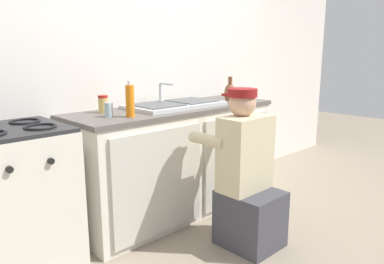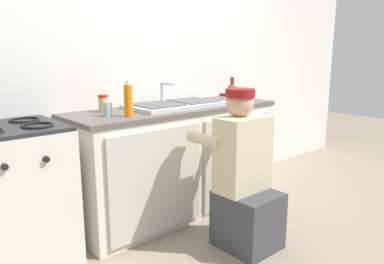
% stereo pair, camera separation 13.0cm
% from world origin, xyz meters
% --- Properties ---
extents(ground_plane, '(12.00, 12.00, 0.00)m').
position_xyz_m(ground_plane, '(0.00, 0.00, 0.00)').
color(ground_plane, gray).
extents(back_wall, '(6.00, 0.10, 2.50)m').
position_xyz_m(back_wall, '(0.00, 0.65, 1.25)').
color(back_wall, silver).
rests_on(back_wall, ground_plane).
extents(counter_cabinet, '(1.78, 0.62, 0.87)m').
position_xyz_m(counter_cabinet, '(0.00, 0.29, 0.43)').
color(counter_cabinet, silver).
rests_on(counter_cabinet, ground_plane).
extents(countertop, '(1.82, 0.62, 0.04)m').
position_xyz_m(countertop, '(0.00, 0.30, 0.89)').
color(countertop, '#5B5651').
rests_on(countertop, counter_cabinet).
extents(sink_double_basin, '(0.80, 0.44, 0.19)m').
position_xyz_m(sink_double_basin, '(0.00, 0.30, 0.92)').
color(sink_double_basin, silver).
rests_on(sink_double_basin, countertop).
extents(stove_range, '(0.62, 0.62, 0.92)m').
position_xyz_m(stove_range, '(-1.30, 0.30, 0.46)').
color(stove_range, silver).
rests_on(stove_range, ground_plane).
extents(plumber_person, '(0.42, 0.61, 1.10)m').
position_xyz_m(plumber_person, '(-0.01, -0.47, 0.46)').
color(plumber_person, '#3F3F47').
rests_on(plumber_person, ground_plane).
extents(condiment_jar, '(0.07, 0.07, 0.13)m').
position_xyz_m(condiment_jar, '(-0.58, 0.44, 0.97)').
color(condiment_jar, '#DBB760').
rests_on(condiment_jar, countertop).
extents(water_glass, '(0.06, 0.06, 0.10)m').
position_xyz_m(water_glass, '(-0.65, 0.25, 0.95)').
color(water_glass, '#ADC6CC').
rests_on(water_glass, countertop).
extents(vase_decorative, '(0.10, 0.10, 0.23)m').
position_xyz_m(vase_decorative, '(0.50, 0.14, 0.99)').
color(vase_decorative, brown).
rests_on(vase_decorative, countertop).
extents(soap_bottle_orange, '(0.06, 0.06, 0.25)m').
position_xyz_m(soap_bottle_orange, '(-0.54, 0.15, 1.02)').
color(soap_bottle_orange, orange).
rests_on(soap_bottle_orange, countertop).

